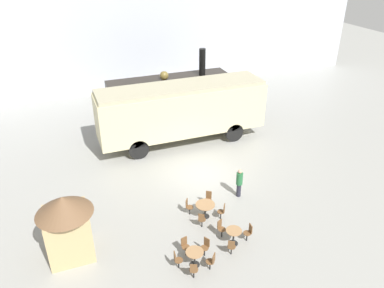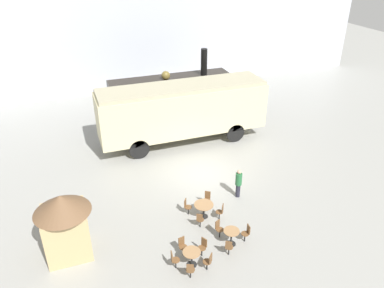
# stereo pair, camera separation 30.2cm
# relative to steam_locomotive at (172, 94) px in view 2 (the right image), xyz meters

# --- Properties ---
(ground_plane) EXTENTS (80.00, 80.00, 0.00)m
(ground_plane) POSITION_rel_steam_locomotive_xyz_m (-0.73, -8.29, -1.96)
(ground_plane) COLOR gray
(backdrop_wall) EXTENTS (44.00, 0.15, 9.00)m
(backdrop_wall) POSITION_rel_steam_locomotive_xyz_m (-0.73, 7.08, 2.54)
(backdrop_wall) COLOR #B2B7C1
(backdrop_wall) RESTS_ON ground_plane
(steam_locomotive) EXTENTS (9.13, 2.60, 5.11)m
(steam_locomotive) POSITION_rel_steam_locomotive_xyz_m (0.00, 0.00, 0.00)
(steam_locomotive) COLOR black
(steam_locomotive) RESTS_ON ground_plane
(passenger_coach_vintage) EXTENTS (10.93, 2.74, 3.97)m
(passenger_coach_vintage) POSITION_rel_steam_locomotive_xyz_m (-0.50, -3.85, 0.41)
(passenger_coach_vintage) COLOR beige
(passenger_coach_vintage) RESTS_ON ground_plane
(cafe_table_near) EXTENTS (0.75, 0.75, 0.73)m
(cafe_table_near) POSITION_rel_steam_locomotive_xyz_m (-3.72, -14.51, -1.42)
(cafe_table_near) COLOR black
(cafe_table_near) RESTS_ON ground_plane
(cafe_table_mid) EXTENTS (0.95, 0.95, 0.74)m
(cafe_table_mid) POSITION_rel_steam_locomotive_xyz_m (-2.11, -11.77, -1.36)
(cafe_table_mid) COLOR black
(cafe_table_mid) RESTS_ON ground_plane
(cafe_table_far) EXTENTS (0.72, 0.72, 0.76)m
(cafe_table_far) POSITION_rel_steam_locomotive_xyz_m (-1.66, -13.96, -1.40)
(cafe_table_far) COLOR black
(cafe_table_far) RESTS_ON ground_plane
(cafe_chair_0) EXTENTS (0.36, 0.38, 0.87)m
(cafe_chair_0) POSITION_rel_steam_locomotive_xyz_m (-3.88, -13.78, -1.45)
(cafe_chair_0) COLOR black
(cafe_chair_0) RESTS_ON ground_plane
(cafe_chair_1) EXTENTS (0.37, 0.36, 0.87)m
(cafe_chair_1) POSITION_rel_steam_locomotive_xyz_m (-4.47, -14.44, -1.45)
(cafe_chair_1) COLOR black
(cafe_chair_1) RESTS_ON ground_plane
(cafe_chair_2) EXTENTS (0.38, 0.40, 0.87)m
(cafe_chair_2) POSITION_rel_steam_locomotive_xyz_m (-4.03, -15.20, -1.45)
(cafe_chair_2) COLOR black
(cafe_chair_2) RESTS_ON ground_plane
(cafe_chair_3) EXTENTS (0.40, 0.40, 0.87)m
(cafe_chair_3) POSITION_rel_steam_locomotive_xyz_m (-3.16, -15.01, -1.45)
(cafe_chair_3) COLOR black
(cafe_chair_3) RESTS_ON ground_plane
(cafe_chair_4) EXTENTS (0.40, 0.39, 0.87)m
(cafe_chair_4) POSITION_rel_steam_locomotive_xyz_m (-3.07, -14.14, -1.45)
(cafe_chair_4) COLOR black
(cafe_chair_4) RESTS_ON ground_plane
(cafe_chair_5) EXTENTS (0.40, 0.40, 0.87)m
(cafe_chair_5) POSITION_rel_steam_locomotive_xyz_m (-2.58, -12.47, -1.45)
(cafe_chair_5) COLOR black
(cafe_chair_5) RESTS_ON ground_plane
(cafe_chair_6) EXTENTS (0.40, 0.40, 0.87)m
(cafe_chair_6) POSITION_rel_steam_locomotive_xyz_m (-1.40, -12.24, -1.45)
(cafe_chair_6) COLOR black
(cafe_chair_6) RESTS_ON ground_plane
(cafe_chair_7) EXTENTS (0.40, 0.40, 0.87)m
(cafe_chair_7) POSITION_rel_steam_locomotive_xyz_m (-1.64, -11.07, -1.45)
(cafe_chair_7) COLOR black
(cafe_chair_7) RESTS_ON ground_plane
(cafe_chair_8) EXTENTS (0.40, 0.40, 0.87)m
(cafe_chair_8) POSITION_rel_steam_locomotive_xyz_m (-2.81, -11.30, -1.45)
(cafe_chair_8) COLOR black
(cafe_chair_8) RESTS_ON ground_plane
(cafe_chair_9) EXTENTS (0.39, 0.40, 0.87)m
(cafe_chair_9) POSITION_rel_steam_locomotive_xyz_m (-1.98, -13.30, -1.45)
(cafe_chair_9) COLOR black
(cafe_chair_9) RESTS_ON ground_plane
(cafe_chair_10) EXTENTS (0.40, 0.40, 0.87)m
(cafe_chair_10) POSITION_rel_steam_locomotive_xyz_m (-2.06, -14.57, -1.45)
(cafe_chair_10) COLOR black
(cafe_chair_10) RESTS_ON ground_plane
(cafe_chair_11) EXTENTS (0.36, 0.36, 0.87)m
(cafe_chair_11) POSITION_rel_steam_locomotive_xyz_m (-0.93, -14.01, -1.45)
(cafe_chair_11) COLOR black
(cafe_chair_11) RESTS_ON ground_plane
(visitor_person) EXTENTS (0.34, 0.34, 1.64)m
(visitor_person) POSITION_rel_steam_locomotive_xyz_m (0.21, -10.82, -1.07)
(visitor_person) COLOR #262633
(visitor_person) RESTS_ON ground_plane
(ticket_kiosk) EXTENTS (2.34, 2.34, 3.00)m
(ticket_kiosk) POSITION_rel_steam_locomotive_xyz_m (-8.43, -12.01, -0.29)
(ticket_kiosk) COLOR tan
(ticket_kiosk) RESTS_ON ground_plane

